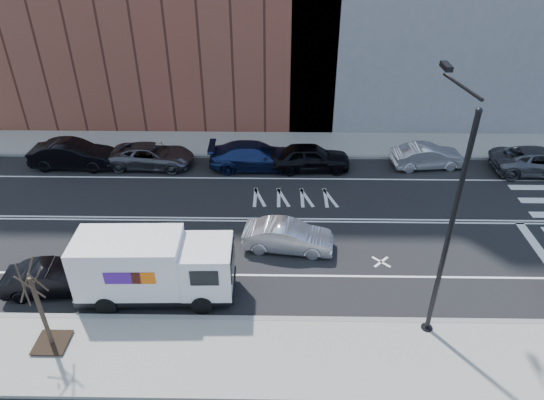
{
  "coord_description": "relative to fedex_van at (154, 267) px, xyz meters",
  "views": [
    {
      "loc": [
        1.3,
        -20.54,
        14.16
      ],
      "look_at": [
        0.97,
        -0.3,
        1.4
      ],
      "focal_mm": 32.0,
      "sensor_mm": 36.0,
      "label": 1
    }
  ],
  "objects": [
    {
      "name": "ground",
      "position": [
        3.71,
        5.6,
        -1.52
      ],
      "size": [
        120.0,
        120.0,
        0.0
      ],
      "primitive_type": "plane",
      "color": "black",
      "rests_on": "ground"
    },
    {
      "name": "sidewalk_near",
      "position": [
        3.71,
        -3.2,
        -1.44
      ],
      "size": [
        44.0,
        3.6,
        0.15
      ],
      "primitive_type": "cube",
      "color": "gray",
      "rests_on": "ground"
    },
    {
      "name": "sidewalk_far",
      "position": [
        3.71,
        14.4,
        -1.44
      ],
      "size": [
        44.0,
        3.6,
        0.15
      ],
      "primitive_type": "cube",
      "color": "gray",
      "rests_on": "ground"
    },
    {
      "name": "curb_near",
      "position": [
        3.71,
        -1.4,
        -1.43
      ],
      "size": [
        44.0,
        0.25,
        0.17
      ],
      "primitive_type": "cube",
      "color": "gray",
      "rests_on": "ground"
    },
    {
      "name": "curb_far",
      "position": [
        3.71,
        12.6,
        -1.43
      ],
      "size": [
        44.0,
        0.25,
        0.17
      ],
      "primitive_type": "cube",
      "color": "gray",
      "rests_on": "ground"
    },
    {
      "name": "road_markings",
      "position": [
        3.71,
        5.6,
        -1.51
      ],
      "size": [
        40.0,
        8.6,
        0.01
      ],
      "primitive_type": null,
      "color": "white",
      "rests_on": "ground"
    },
    {
      "name": "streetlight",
      "position": [
        10.71,
        -1.31,
        3.56
      ],
      "size": [
        0.44,
        4.02,
        9.34
      ],
      "color": "black",
      "rests_on": "ground"
    },
    {
      "name": "street_tree",
      "position": [
        -3.29,
        -2.8,
        -0.07
      ],
      "size": [
        1.2,
        1.2,
        3.75
      ],
      "color": "black",
      "rests_on": "ground"
    },
    {
      "name": "fedex_van",
      "position": [
        0.0,
        0.0,
        0.0
      ],
      "size": [
        6.39,
        2.39,
        2.89
      ],
      "rotation": [
        0.0,
        0.0,
        0.02
      ],
      "color": "black",
      "rests_on": "ground"
    },
    {
      "name": "far_parked_b",
      "position": [
        -7.53,
        11.21,
        -0.69
      ],
      "size": [
        5.06,
        1.87,
        1.65
      ],
      "primitive_type": "imported",
      "rotation": [
        0.0,
        0.0,
        1.55
      ],
      "color": "black",
      "rests_on": "ground"
    },
    {
      "name": "far_parked_c",
      "position": [
        -2.76,
        11.38,
        -0.82
      ],
      "size": [
        5.15,
        2.56,
        1.4
      ],
      "primitive_type": "imported",
      "rotation": [
        0.0,
        0.0,
        1.52
      ],
      "color": "#4A4B52",
      "rests_on": "ground"
    },
    {
      "name": "far_parked_d",
      "position": [
        3.54,
        11.27,
        -0.72
      ],
      "size": [
        5.56,
        2.37,
        1.6
      ],
      "primitive_type": "imported",
      "rotation": [
        0.0,
        0.0,
        1.6
      ],
      "color": "navy",
      "rests_on": "ground"
    },
    {
      "name": "far_parked_e",
      "position": [
        6.91,
        11.11,
        -0.71
      ],
      "size": [
        4.82,
        2.09,
        1.62
      ],
      "primitive_type": "imported",
      "rotation": [
        0.0,
        0.0,
        1.61
      ],
      "color": "black",
      "rests_on": "ground"
    },
    {
      "name": "far_parked_f",
      "position": [
        14.05,
        11.53,
        -0.8
      ],
      "size": [
        4.5,
        2.0,
        1.43
      ],
      "primitive_type": "imported",
      "rotation": [
        0.0,
        0.0,
        1.68
      ],
      "color": "silver",
      "rests_on": "ground"
    },
    {
      "name": "far_parked_g",
      "position": [
        20.51,
        10.91,
        -0.76
      ],
      "size": [
        5.57,
        2.75,
        1.52
      ],
      "primitive_type": "imported",
      "rotation": [
        0.0,
        0.0,
        1.53
      ],
      "color": "#505358",
      "rests_on": "ground"
    },
    {
      "name": "driving_sedan",
      "position": [
        5.46,
        3.23,
        -0.83
      ],
      "size": [
        4.34,
        1.98,
        1.38
      ],
      "primitive_type": "imported",
      "rotation": [
        0.0,
        0.0,
        1.44
      ],
      "color": "silver",
      "rests_on": "ground"
    },
    {
      "name": "near_parked_rear_a",
      "position": [
        -4.28,
        0.16,
        -0.84
      ],
      "size": [
        4.21,
        1.77,
        1.35
      ],
      "primitive_type": "imported",
      "rotation": [
        0.0,
        0.0,
        1.66
      ],
      "color": "black",
      "rests_on": "ground"
    }
  ]
}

